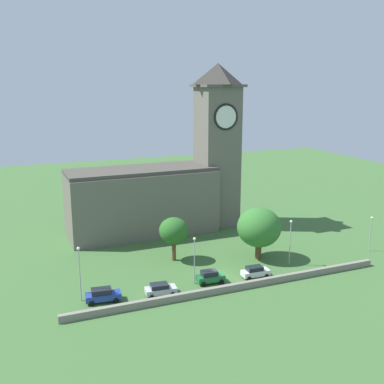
# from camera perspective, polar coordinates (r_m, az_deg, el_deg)

# --- Properties ---
(ground_plane) EXTENTS (200.00, 200.00, 0.00)m
(ground_plane) POSITION_cam_1_polar(r_m,az_deg,el_deg) (84.52, -1.08, -6.60)
(ground_plane) COLOR #3D6633
(church) EXTENTS (34.72, 11.07, 32.61)m
(church) POSITION_cam_1_polar(r_m,az_deg,el_deg) (91.06, -3.16, 1.18)
(church) COLOR #666056
(church) RESTS_ON ground
(quay_barrier) EXTENTS (48.81, 0.70, 1.00)m
(quay_barrier) POSITION_cam_1_polar(r_m,az_deg,el_deg) (67.22, 5.31, -11.63)
(quay_barrier) COLOR gray
(quay_barrier) RESTS_ON ground
(car_blue) EXTENTS (4.88, 2.52, 1.90)m
(car_blue) POSITION_cam_1_polar(r_m,az_deg,el_deg) (64.75, -10.98, -12.40)
(car_blue) COLOR #233D9E
(car_blue) RESTS_ON ground
(car_silver) EXTENTS (4.51, 2.58, 1.63)m
(car_silver) POSITION_cam_1_polar(r_m,az_deg,el_deg) (65.74, -3.93, -11.89)
(car_silver) COLOR silver
(car_silver) RESTS_ON ground
(car_green) EXTENTS (4.24, 2.40, 1.93)m
(car_green) POSITION_cam_1_polar(r_m,az_deg,el_deg) (69.10, 2.25, -10.44)
(car_green) COLOR #1E6B38
(car_green) RESTS_ON ground
(car_white) EXTENTS (4.37, 2.18, 1.76)m
(car_white) POSITION_cam_1_polar(r_m,az_deg,el_deg) (71.63, 7.83, -9.74)
(car_white) COLOR silver
(car_white) RESTS_ON ground
(streetlamp_west_end) EXTENTS (0.44, 0.44, 7.71)m
(streetlamp_west_end) POSITION_cam_1_polar(r_m,az_deg,el_deg) (63.97, -13.77, -8.84)
(streetlamp_west_end) COLOR #9EA0A5
(streetlamp_west_end) RESTS_ON ground
(streetlamp_west_mid) EXTENTS (0.44, 0.44, 7.16)m
(streetlamp_west_mid) POSITION_cam_1_polar(r_m,az_deg,el_deg) (67.43, 0.30, -7.56)
(streetlamp_west_mid) COLOR #9EA0A5
(streetlamp_west_mid) RESTS_ON ground
(streetlamp_central) EXTENTS (0.44, 0.44, 7.59)m
(streetlamp_central) POSITION_cam_1_polar(r_m,az_deg,el_deg) (75.70, 12.08, -5.30)
(streetlamp_central) COLOR #9EA0A5
(streetlamp_central) RESTS_ON ground
(streetlamp_east_mid) EXTENTS (0.44, 0.44, 6.28)m
(streetlamp_east_mid) POSITION_cam_1_polar(r_m,az_deg,el_deg) (86.23, 21.27, -4.15)
(streetlamp_east_mid) COLOR #9EA0A5
(streetlamp_east_mid) RESTS_ON ground
(tree_churchyard) EXTENTS (4.83, 4.83, 7.38)m
(tree_churchyard) POSITION_cam_1_polar(r_m,az_deg,el_deg) (75.98, -2.28, -4.82)
(tree_churchyard) COLOR brown
(tree_churchyard) RESTS_ON ground
(tree_riverside_east) EXTENTS (7.33, 7.33, 8.79)m
(tree_riverside_east) POSITION_cam_1_polar(r_m,az_deg,el_deg) (77.43, 8.30, -4.36)
(tree_riverside_east) COLOR brown
(tree_riverside_east) RESTS_ON ground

